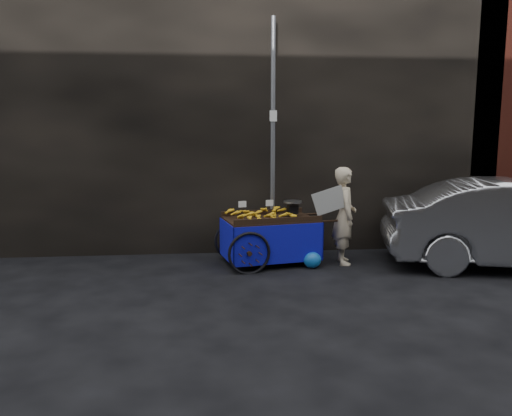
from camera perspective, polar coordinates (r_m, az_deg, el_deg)
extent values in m
plane|color=black|center=(7.46, 0.87, -7.97)|extent=(80.00, 80.00, 0.00)
cube|color=black|center=(9.71, -6.86, 10.79)|extent=(11.00, 2.00, 5.00)
cylinder|color=slate|center=(8.47, 1.93, 7.76)|extent=(0.08, 0.08, 4.00)
cube|color=white|center=(8.42, 1.99, 10.48)|extent=(0.12, 0.02, 0.18)
cube|color=black|center=(8.10, 1.64, -1.39)|extent=(1.59, 1.16, 0.05)
cube|color=black|center=(8.49, 0.74, -0.49)|extent=(1.42, 0.31, 0.09)
cube|color=black|center=(7.70, 2.64, -1.46)|extent=(1.42, 0.31, 0.09)
cube|color=black|center=(8.06, 6.70, -4.11)|extent=(0.05, 0.05, 0.72)
cube|color=black|center=(8.71, 4.82, -3.10)|extent=(0.05, 0.05, 0.72)
cylinder|color=black|center=(8.12, 8.79, -1.46)|extent=(0.45, 0.12, 0.04)
cylinder|color=black|center=(8.77, 6.76, -0.67)|extent=(0.45, 0.12, 0.04)
torus|color=black|center=(7.59, -0.77, -5.22)|extent=(0.67, 0.18, 0.68)
torus|color=black|center=(8.50, -2.59, -3.69)|extent=(0.67, 0.18, 0.68)
cylinder|color=black|center=(8.04, -1.73, -4.41)|extent=(0.24, 1.00, 0.05)
cube|color=#0F078F|center=(7.74, 2.71, -4.20)|extent=(1.45, 0.30, 0.61)
cube|color=#0F078F|center=(8.59, 0.66, -2.88)|extent=(1.45, 0.30, 0.61)
cube|color=#0F078F|center=(7.96, -3.37, -3.83)|extent=(0.20, 0.92, 0.61)
cube|color=#0F078F|center=(8.41, 6.35, -3.18)|extent=(0.20, 0.92, 0.61)
cube|color=black|center=(8.25, 4.21, -0.15)|extent=(0.18, 0.16, 0.14)
cylinder|color=silver|center=(8.23, 4.22, 0.72)|extent=(0.36, 0.36, 0.03)
cube|color=white|center=(7.82, -1.57, 0.44)|extent=(0.13, 0.03, 0.10)
cube|color=white|center=(7.95, 1.56, 0.58)|extent=(0.13, 0.03, 0.10)
imported|color=beige|center=(8.22, 10.06, -0.87)|extent=(0.42, 0.61, 1.58)
cube|color=#BABBB4|center=(7.97, 8.39, 0.86)|extent=(0.59, 0.05, 0.50)
ellipsoid|color=#1860B5|center=(7.99, 6.45, -5.93)|extent=(0.29, 0.23, 0.26)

